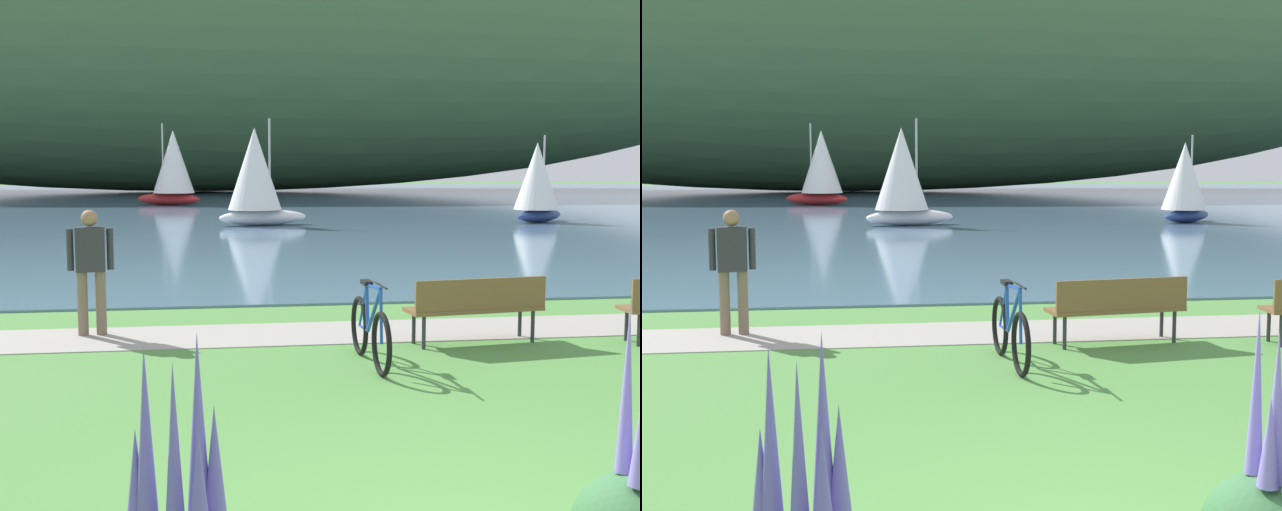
{
  "view_description": "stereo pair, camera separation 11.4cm",
  "coord_description": "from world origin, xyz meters",
  "views": [
    {
      "loc": [
        -1.58,
        -4.28,
        2.32
      ],
      "look_at": [
        0.04,
        7.37,
        1.0
      ],
      "focal_mm": 45.86,
      "sensor_mm": 36.0,
      "label": 1
    },
    {
      "loc": [
        -1.47,
        -4.3,
        2.32
      ],
      "look_at": [
        0.04,
        7.37,
        1.0
      ],
      "focal_mm": 45.86,
      "sensor_mm": 36.0,
      "label": 2
    }
  ],
  "objects": [
    {
      "name": "distant_hillside",
      "position": [
        -1.78,
        66.0,
        11.55
      ],
      "size": [
        103.43,
        28.0,
        23.01
      ],
      "primitive_type": "ellipsoid",
      "color": "#42663D",
      "rests_on": "bay_water"
    },
    {
      "name": "shoreline_path",
      "position": [
        0.0,
        6.67,
        0.01
      ],
      "size": [
        60.0,
        1.5,
        0.01
      ],
      "primitive_type": "cube",
      "color": "#A39E93",
      "rests_on": "ground"
    },
    {
      "name": "bay_water",
      "position": [
        0.0,
        48.87,
        0.02
      ],
      "size": [
        180.0,
        80.0,
        0.04
      ],
      "primitive_type": "cube",
      "color": "#5B7F9E",
      "rests_on": "ground"
    },
    {
      "name": "person_at_shoreline",
      "position": [
        -3.14,
        6.94,
        0.98
      ],
      "size": [
        0.61,
        0.26,
        1.71
      ],
      "color": "#72604C",
      "rests_on": "ground"
    },
    {
      "name": "sailboat_mid_bay",
      "position": [
        0.25,
        26.25,
        1.91
      ],
      "size": [
        3.51,
        2.39,
        3.97
      ],
      "color": "white",
      "rests_on": "bay_water"
    },
    {
      "name": "sailboat_nearest_to_shore",
      "position": [
        11.3,
        26.4,
        1.65
      ],
      "size": [
        2.85,
        2.56,
        3.43
      ],
      "color": "navy",
      "rests_on": "bay_water"
    },
    {
      "name": "park_bench_near_camera",
      "position": [
        1.84,
        5.71,
        0.52
      ],
      "size": [
        1.85,
        0.71,
        0.88
      ],
      "color": "brown",
      "rests_on": "ground"
    },
    {
      "name": "sailboat_toward_hillside",
      "position": [
        -3.42,
        42.3,
        2.19
      ],
      "size": [
        3.96,
        3.09,
        4.56
      ],
      "color": "#B22323",
      "rests_on": "bay_water"
    },
    {
      "name": "bicycle_leaning_near_bench",
      "position": [
        0.27,
        4.82,
        0.4
      ],
      "size": [
        0.14,
        1.77,
        1.01
      ],
      "color": "black",
      "rests_on": "ground"
    }
  ]
}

